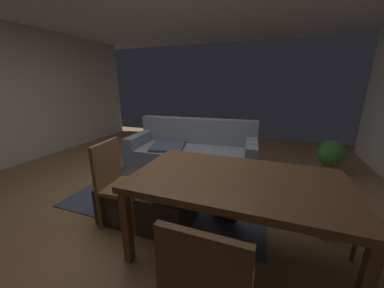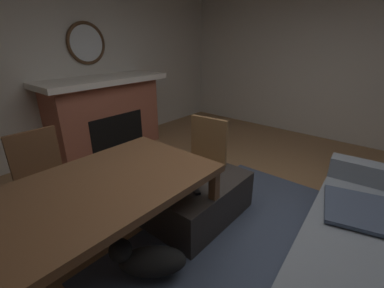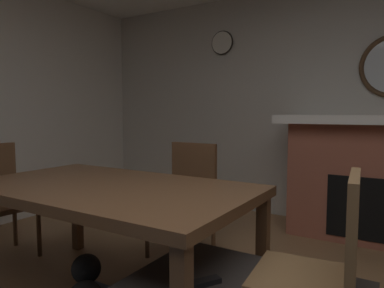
% 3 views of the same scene
% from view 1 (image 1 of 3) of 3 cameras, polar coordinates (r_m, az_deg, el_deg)
% --- Properties ---
extents(floor, '(7.77, 7.77, 0.00)m').
position_cam_1_polar(floor, '(3.12, -8.02, -13.63)').
color(floor, olive).
extents(area_rug, '(2.60, 2.00, 0.01)m').
position_cam_1_polar(area_rug, '(3.30, -4.03, -11.62)').
color(area_rug, '#3D475B').
rests_on(area_rug, ground).
extents(couch, '(2.26, 1.11, 0.89)m').
position_cam_1_polar(couch, '(3.88, 0.30, -2.33)').
color(couch, slate).
rests_on(couch, ground).
extents(ottoman_coffee_table, '(1.03, 0.69, 0.42)m').
position_cam_1_polar(ottoman_coffee_table, '(2.63, -10.99, -14.64)').
color(ottoman_coffee_table, '#2D2826').
rests_on(ottoman_coffee_table, ground).
extents(tv_remote, '(0.13, 0.16, 0.02)m').
position_cam_1_polar(tv_remote, '(2.52, -6.90, -10.09)').
color(tv_remote, black).
rests_on(tv_remote, ottoman_coffee_table).
extents(dining_table, '(1.82, 1.04, 0.74)m').
position_cam_1_polar(dining_table, '(1.96, 11.82, -10.53)').
color(dining_table, brown).
rests_on(dining_table, ground).
extents(dining_chair_west, '(0.48, 0.48, 0.93)m').
position_cam_1_polar(dining_chair_west, '(2.52, -19.39, -8.60)').
color(dining_chair_west, brown).
rests_on(dining_chair_west, ground).
extents(dining_chair_south, '(0.45, 0.45, 0.93)m').
position_cam_1_polar(dining_chair_south, '(1.33, 4.04, -33.66)').
color(dining_chair_south, brown).
rests_on(dining_chair_south, ground).
extents(potted_plant, '(0.42, 0.42, 0.59)m').
position_cam_1_polar(potted_plant, '(4.38, 32.94, -2.48)').
color(potted_plant, brown).
rests_on(potted_plant, ground).
extents(small_dog, '(0.51, 0.52, 0.32)m').
position_cam_1_polar(small_dog, '(2.53, 8.76, -16.47)').
color(small_dog, black).
rests_on(small_dog, ground).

